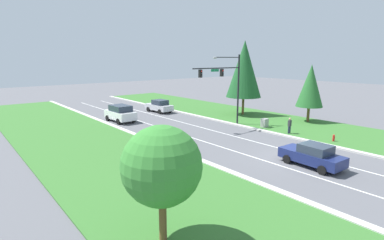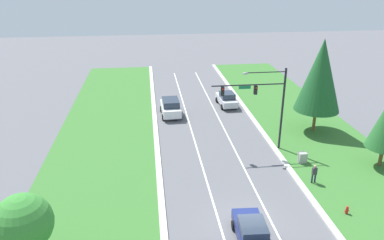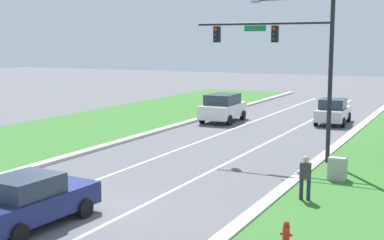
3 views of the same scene
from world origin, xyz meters
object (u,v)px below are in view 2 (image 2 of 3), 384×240
at_px(silver_sedan, 227,99).
at_px(utility_cabinet, 302,158).
at_px(traffic_signal_mast, 263,98).
at_px(white_suv, 171,107).
at_px(oak_near_left_tree, 23,223).
at_px(pedestrian, 314,173).
at_px(fire_hydrant, 347,210).
at_px(conifer_far_right_tree, 320,75).
at_px(navy_sedan, 252,232).

xyz_separation_m(silver_sedan, utility_cabinet, (3.61, -15.76, -0.38)).
bearing_deg(traffic_signal_mast, utility_cabinet, -45.48).
distance_m(white_suv, oak_near_left_tree, 25.73).
distance_m(pedestrian, fire_hydrant, 4.35).
distance_m(traffic_signal_mast, conifer_far_right_tree, 7.93).
relative_size(fire_hydrant, conifer_far_right_tree, 0.07).
xyz_separation_m(silver_sedan, conifer_far_right_tree, (7.60, -9.08, 5.30)).
xyz_separation_m(oak_near_left_tree, conifer_far_right_tree, (24.59, 17.18, 2.86)).
distance_m(traffic_signal_mast, silver_sedan, 13.46).
relative_size(navy_sedan, pedestrian, 2.69).
bearing_deg(traffic_signal_mast, navy_sedan, -108.77).
relative_size(silver_sedan, fire_hydrant, 6.54).
bearing_deg(traffic_signal_mast, white_suv, 127.85).
xyz_separation_m(traffic_signal_mast, fire_hydrant, (3.18, -10.74, -4.95)).
height_order(white_suv, pedestrian, white_suv).
xyz_separation_m(white_suv, fire_hydrant, (11.08, -20.91, -0.70)).
xyz_separation_m(traffic_signal_mast, navy_sedan, (-4.36, -12.82, -4.47)).
xyz_separation_m(white_suv, conifer_far_right_tree, (14.89, -6.54, 5.15)).
xyz_separation_m(utility_cabinet, fire_hydrant, (0.18, -7.69, -0.17)).
height_order(navy_sedan, oak_near_left_tree, oak_near_left_tree).
bearing_deg(navy_sedan, white_suv, 101.85).
distance_m(traffic_signal_mast, oak_near_left_tree, 22.30).
xyz_separation_m(utility_cabinet, oak_near_left_tree, (-20.60, -10.50, 2.82)).
distance_m(traffic_signal_mast, fire_hydrant, 12.25).
bearing_deg(silver_sedan, pedestrian, -83.71).
distance_m(navy_sedan, silver_sedan, 25.80).
height_order(silver_sedan, fire_hydrant, silver_sedan).
bearing_deg(traffic_signal_mast, pedestrian, -68.38).
distance_m(navy_sedan, conifer_far_right_tree, 20.69).
xyz_separation_m(navy_sedan, utility_cabinet, (7.36, 9.77, -0.31)).
bearing_deg(conifer_far_right_tree, navy_sedan, -124.62).
bearing_deg(traffic_signal_mast, conifer_far_right_tree, 27.39).
bearing_deg(oak_near_left_tree, pedestrian, 19.35).
xyz_separation_m(traffic_signal_mast, utility_cabinet, (3.00, -3.05, -4.78)).
distance_m(white_suv, fire_hydrant, 23.67).
bearing_deg(silver_sedan, navy_sedan, -101.46).
bearing_deg(fire_hydrant, utility_cabinet, 91.32).
bearing_deg(navy_sedan, conifer_far_right_tree, 58.47).
relative_size(utility_cabinet, fire_hydrant, 1.46).
bearing_deg(conifer_far_right_tree, traffic_signal_mast, -152.61).
distance_m(traffic_signal_mast, utility_cabinet, 6.42).
xyz_separation_m(traffic_signal_mast, white_suv, (-7.90, 10.17, -4.25)).
xyz_separation_m(navy_sedan, pedestrian, (6.92, 6.34, 0.12)).
height_order(traffic_signal_mast, fire_hydrant, traffic_signal_mast).
distance_m(navy_sedan, fire_hydrant, 7.83).
height_order(silver_sedan, oak_near_left_tree, oak_near_left_tree).
bearing_deg(utility_cabinet, silver_sedan, 102.90).
distance_m(utility_cabinet, conifer_far_right_tree, 9.63).
distance_m(fire_hydrant, oak_near_left_tree, 21.18).
xyz_separation_m(fire_hydrant, conifer_far_right_tree, (3.81, 14.36, 5.85)).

